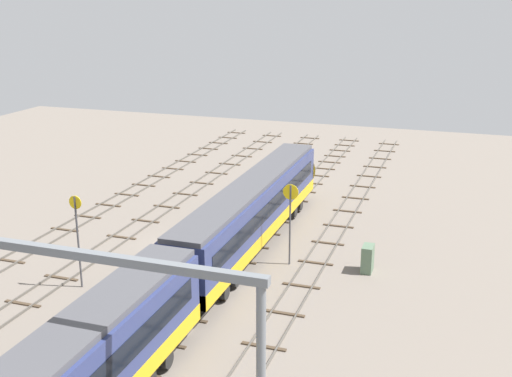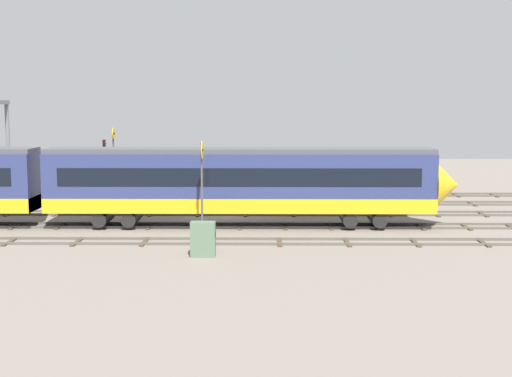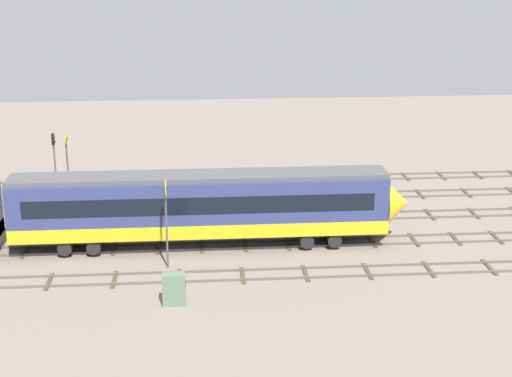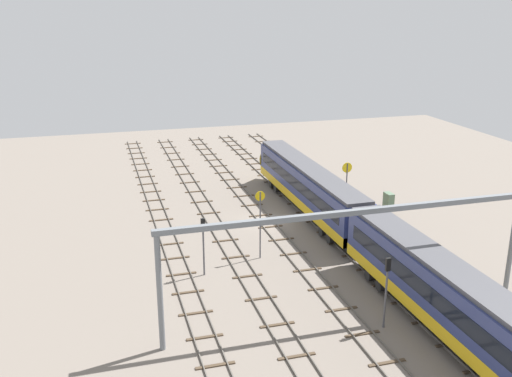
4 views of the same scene
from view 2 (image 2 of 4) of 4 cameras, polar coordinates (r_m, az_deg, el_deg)
The scene contains 11 objects.
ground_plane at distance 48.68m, azimuth -2.77°, elevation -2.12°, with size 95.22×95.22×0.00m, color slate.
track_near_foreground at distance 38.95m, azimuth -3.63°, elevation -4.36°, with size 79.22×2.40×0.16m.
track_with_train at distance 43.80m, azimuth -3.15°, elevation -3.08°, with size 79.22×2.40×0.16m.
track_middle at distance 48.67m, azimuth -2.77°, elevation -2.04°, with size 79.22×2.40×0.16m.
track_second_far at distance 53.55m, azimuth -2.46°, elevation -1.20°, with size 79.22×2.40×0.16m.
track_far_background at distance 58.45m, azimuth -2.20°, elevation -0.50°, with size 79.22×2.40×0.16m.
train at distance 45.31m, azimuth -16.42°, elevation 0.30°, with size 50.40×3.24×4.80m.
speed_sign_near_foreground at distance 40.07m, azimuth -4.45°, elevation 1.22°, with size 0.14×1.04×5.58m.
speed_sign_mid_trackside at distance 52.28m, azimuth -11.58°, elevation 2.47°, with size 0.14×0.83×5.92m.
signal_light_trackside_departure at distance 57.77m, azimuth -12.30°, elevation 2.29°, with size 0.31×0.32×4.76m.
relay_cabinet at distance 35.38m, azimuth -4.37°, elevation -4.17°, with size 1.27×0.70×1.79m.
Camera 2 is at (2.86, -47.96, 7.82)m, focal length 48.77 mm.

